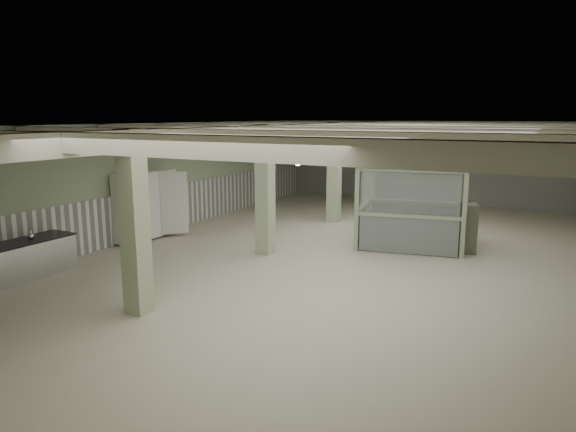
% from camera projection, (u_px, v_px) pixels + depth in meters
% --- Properties ---
extents(floor, '(20.00, 20.00, 0.00)m').
position_uv_depth(floor, '(361.00, 256.00, 14.26)').
color(floor, beige).
rests_on(floor, ground).
extents(ceiling, '(14.00, 20.00, 0.02)m').
position_uv_depth(ceiling, '(365.00, 125.00, 13.57)').
color(ceiling, silver).
rests_on(ceiling, wall_back).
extents(wall_back, '(14.00, 0.02, 3.60)m').
position_uv_depth(wall_back, '(439.00, 162.00, 22.62)').
color(wall_back, '#96A685').
rests_on(wall_back, floor).
extents(wall_front, '(14.00, 0.02, 3.60)m').
position_uv_depth(wall_front, '(35.00, 319.00, 5.21)').
color(wall_front, '#96A685').
rests_on(wall_front, floor).
extents(wall_left, '(0.02, 20.00, 3.60)m').
position_uv_depth(wall_left, '(163.00, 178.00, 17.09)').
color(wall_left, '#96A685').
rests_on(wall_left, floor).
extents(wainscot_left, '(0.05, 19.90, 1.50)m').
position_uv_depth(wainscot_left, '(165.00, 209.00, 17.28)').
color(wainscot_left, white).
rests_on(wainscot_left, floor).
extents(wainscot_back, '(13.90, 0.05, 1.50)m').
position_uv_depth(wainscot_back, '(437.00, 186.00, 22.80)').
color(wainscot_back, white).
rests_on(wainscot_back, floor).
extents(girder, '(0.45, 19.90, 0.40)m').
position_uv_depth(girder, '(282.00, 132.00, 14.75)').
color(girder, silver).
rests_on(girder, ceiling).
extents(beam_a, '(13.90, 0.35, 0.32)m').
position_uv_depth(beam_a, '(185.00, 146.00, 7.08)').
color(beam_a, silver).
rests_on(beam_a, ceiling).
extents(beam_b, '(13.90, 0.35, 0.32)m').
position_uv_depth(beam_b, '(273.00, 139.00, 9.25)').
color(beam_b, silver).
rests_on(beam_b, ceiling).
extents(beam_c, '(13.90, 0.35, 0.32)m').
position_uv_depth(beam_c, '(328.00, 135.00, 11.43)').
color(beam_c, silver).
rests_on(beam_c, ceiling).
extents(beam_d, '(13.90, 0.35, 0.32)m').
position_uv_depth(beam_d, '(365.00, 131.00, 13.60)').
color(beam_d, silver).
rests_on(beam_d, ceiling).
extents(beam_e, '(13.90, 0.35, 0.32)m').
position_uv_depth(beam_e, '(392.00, 129.00, 15.78)').
color(beam_e, silver).
rests_on(beam_e, ceiling).
extents(beam_f, '(13.90, 0.35, 0.32)m').
position_uv_depth(beam_f, '(412.00, 128.00, 17.96)').
color(beam_f, silver).
rests_on(beam_f, ceiling).
extents(beam_g, '(13.90, 0.35, 0.32)m').
position_uv_depth(beam_g, '(428.00, 126.00, 20.13)').
color(beam_g, silver).
rests_on(beam_g, ceiling).
extents(column_a, '(0.42, 0.42, 3.60)m').
position_uv_depth(column_a, '(135.00, 224.00, 9.83)').
color(column_a, '#AABA95').
rests_on(column_a, floor).
extents(column_b, '(0.42, 0.42, 3.60)m').
position_uv_depth(column_b, '(265.00, 190.00, 14.18)').
color(column_b, '#AABA95').
rests_on(column_b, floor).
extents(column_c, '(0.42, 0.42, 3.60)m').
position_uv_depth(column_c, '(334.00, 173.00, 18.53)').
color(column_c, '#AABA95').
rests_on(column_c, floor).
extents(column_d, '(0.42, 0.42, 3.60)m').
position_uv_depth(column_d, '(370.00, 164.00, 22.01)').
color(column_d, '#AABA95').
rests_on(column_d, floor).
extents(pendant_front, '(0.44, 0.44, 0.22)m').
position_uv_depth(pendant_front, '(298.00, 161.00, 9.10)').
color(pendant_front, '#344332').
rests_on(pendant_front, ceiling).
extents(pendant_mid, '(0.44, 0.44, 0.22)m').
position_uv_depth(pendant_mid, '(388.00, 145.00, 13.88)').
color(pendant_mid, '#344332').
rests_on(pendant_mid, ceiling).
extents(pendant_back, '(0.44, 0.44, 0.22)m').
position_uv_depth(pendant_back, '(429.00, 138.00, 18.23)').
color(pendant_back, '#344332').
rests_on(pendant_back, ceiling).
extents(pitcher_near, '(0.17, 0.19, 0.24)m').
position_uv_depth(pitcher_near, '(30.00, 236.00, 12.24)').
color(pitcher_near, '#BAB9BE').
rests_on(pitcher_near, prep_counter).
extents(walkin_cooler, '(1.02, 2.27, 2.08)m').
position_uv_depth(walkin_cooler, '(147.00, 207.00, 15.98)').
color(walkin_cooler, white).
rests_on(walkin_cooler, floor).
extents(guard_booth, '(3.59, 3.20, 2.54)m').
position_uv_depth(guard_booth, '(413.00, 188.00, 15.21)').
color(guard_booth, '#9AAD8A').
rests_on(guard_booth, floor).
extents(filing_cabinet, '(0.62, 0.75, 1.40)m').
position_uv_depth(filing_cabinet, '(468.00, 228.00, 14.54)').
color(filing_cabinet, '#5D6151').
rests_on(filing_cabinet, floor).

